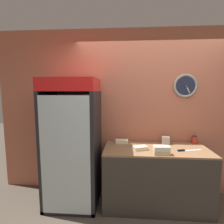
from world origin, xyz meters
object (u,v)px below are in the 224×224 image
sandwich_stack_bottom (161,152)px  sandwich_flat_left (140,148)px  condiment_jar (194,140)px  sandwich_flat_right (122,141)px  chefs_knife (186,150)px  napkin_dispenser (166,140)px  beverage_cooler (74,135)px  sandwich_stack_middle (162,148)px

sandwich_stack_bottom → sandwich_flat_left: 0.31m
sandwich_stack_bottom → condiment_jar: condiment_jar is taller
sandwich_flat_left → condiment_jar: bearing=22.1°
sandwich_flat_right → condiment_jar: (1.16, 0.05, 0.04)m
chefs_knife → napkin_dispenser: bearing=125.7°
beverage_cooler → condiment_jar: beverage_cooler is taller
sandwich_flat_left → sandwich_stack_bottom: bearing=-33.0°
sandwich_stack_middle → chefs_knife: (0.38, 0.17, -0.08)m
condiment_jar → beverage_cooler: bearing=-172.6°
beverage_cooler → chefs_knife: size_ratio=5.24×
sandwich_stack_middle → sandwich_flat_right: bearing=138.3°
beverage_cooler → sandwich_flat_right: beverage_cooler is taller
napkin_dispenser → condiment_jar: bearing=6.5°
beverage_cooler → sandwich_stack_bottom: bearing=-12.7°
sandwich_flat_left → condiment_jar: (0.89, 0.36, 0.04)m
sandwich_flat_right → napkin_dispenser: (0.70, 0.00, 0.03)m
chefs_knife → napkin_dispenser: (-0.22, 0.30, 0.05)m
sandwich_stack_bottom → napkin_dispenser: (0.16, 0.48, 0.03)m
chefs_knife → napkin_dispenser: napkin_dispenser is taller
napkin_dispenser → beverage_cooler: bearing=-172.3°
sandwich_stack_bottom → sandwich_flat_left: sandwich_stack_bottom is taller
sandwich_stack_middle → sandwich_flat_left: size_ratio=0.96×
sandwich_flat_right → condiment_jar: size_ratio=1.67×
sandwich_stack_bottom → sandwich_stack_middle: sandwich_stack_middle is taller
sandwich_stack_middle → beverage_cooler: bearing=167.3°
beverage_cooler → sandwich_flat_left: bearing=-6.5°
chefs_knife → condiment_jar: size_ratio=2.84×
sandwich_stack_middle → sandwich_flat_right: 0.72m
beverage_cooler → condiment_jar: (1.89, 0.25, -0.10)m
condiment_jar → napkin_dispenser: condiment_jar is taller
beverage_cooler → sandwich_flat_left: beverage_cooler is taller
sandwich_stack_bottom → sandwich_stack_middle: bearing=0.0°
sandwich_flat_left → napkin_dispenser: 0.52m
sandwich_flat_right → chefs_knife: (0.91, -0.30, -0.02)m
condiment_jar → sandwich_flat_right: bearing=-177.3°
sandwich_stack_middle → sandwich_flat_right: sandwich_stack_middle is taller
sandwich_flat_right → sandwich_stack_bottom: bearing=-41.7°
sandwich_stack_middle → sandwich_flat_right: size_ratio=1.00×
sandwich_flat_left → napkin_dispenser: size_ratio=1.85×
sandwich_stack_middle → napkin_dispenser: (0.16, 0.48, -0.03)m
sandwich_stack_bottom → sandwich_stack_middle: (0.00, 0.00, 0.06)m
chefs_knife → condiment_jar: bearing=55.8°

